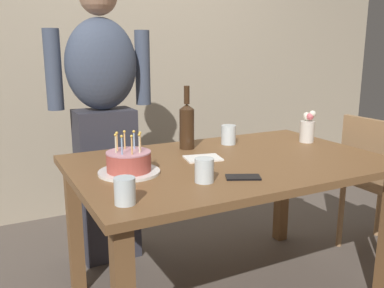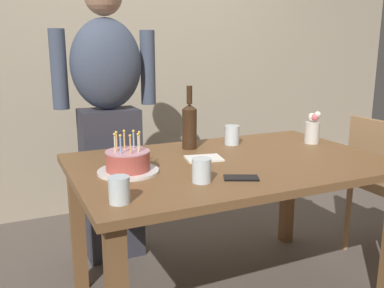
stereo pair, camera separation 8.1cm
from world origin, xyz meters
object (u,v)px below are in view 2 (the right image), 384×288
(napkin_stack, at_px, (204,158))
(flower_vase, at_px, (312,129))
(cell_phone, at_px, (241,178))
(wine_bottle, at_px, (189,125))
(water_glass_far, at_px, (119,190))
(birthday_cake, at_px, (128,163))
(water_glass_near, at_px, (232,135))
(water_glass_side, at_px, (202,170))
(person_man_bearded, at_px, (109,117))

(napkin_stack, distance_m, flower_vase, 0.72)
(cell_phone, bearing_deg, flower_vase, 55.12)
(wine_bottle, relative_size, cell_phone, 2.35)
(water_glass_far, bearing_deg, napkin_stack, 37.42)
(birthday_cake, distance_m, flower_vase, 1.12)
(birthday_cake, distance_m, water_glass_far, 0.36)
(water_glass_near, bearing_deg, water_glass_side, -130.04)
(birthday_cake, distance_m, wine_bottle, 0.53)
(wine_bottle, relative_size, person_man_bearded, 0.20)
(water_glass_far, distance_m, person_man_bearded, 1.08)
(water_glass_near, bearing_deg, flower_vase, -20.35)
(birthday_cake, xyz_separation_m, water_glass_side, (0.23, -0.25, 0.00))
(water_glass_side, xyz_separation_m, cell_phone, (0.17, -0.03, -0.05))
(water_glass_near, relative_size, flower_vase, 0.58)
(water_glass_side, xyz_separation_m, person_man_bearded, (-0.14, 0.96, 0.08))
(water_glass_near, relative_size, wine_bottle, 0.32)
(wine_bottle, bearing_deg, napkin_stack, -96.74)
(cell_phone, relative_size, napkin_stack, 0.83)
(birthday_cake, bearing_deg, wine_bottle, 34.76)
(water_glass_side, distance_m, wine_bottle, 0.59)
(water_glass_near, bearing_deg, cell_phone, -116.45)
(napkin_stack, xyz_separation_m, flower_vase, (0.72, 0.06, 0.08))
(person_man_bearded, bearing_deg, water_glass_side, 98.50)
(wine_bottle, height_order, napkin_stack, wine_bottle)
(wine_bottle, bearing_deg, water_glass_near, -2.53)
(water_glass_near, bearing_deg, napkin_stack, -142.26)
(cell_phone, height_order, flower_vase, flower_vase)
(napkin_stack, bearing_deg, water_glass_side, -117.71)
(wine_bottle, relative_size, napkin_stack, 1.95)
(water_glass_far, xyz_separation_m, person_man_bearded, (0.22, 1.05, 0.09))
(water_glass_far, height_order, cell_phone, water_glass_far)
(water_glass_far, bearing_deg, birthday_cake, 69.19)
(water_glass_side, xyz_separation_m, wine_bottle, (0.19, 0.55, 0.08))
(water_glass_near, distance_m, person_man_bearded, 0.74)
(birthday_cake, distance_m, water_glass_side, 0.34)
(water_glass_side, relative_size, cell_phone, 0.68)
(person_man_bearded, bearing_deg, water_glass_near, 144.34)
(birthday_cake, relative_size, napkin_stack, 1.54)
(birthday_cake, distance_m, cell_phone, 0.49)
(water_glass_near, xyz_separation_m, napkin_stack, (-0.28, -0.22, -0.05))
(water_glass_far, height_order, flower_vase, flower_vase)
(napkin_stack, bearing_deg, birthday_cake, -170.78)
(wine_bottle, height_order, flower_vase, wine_bottle)
(napkin_stack, bearing_deg, flower_vase, 4.76)
(water_glass_near, distance_m, cell_phone, 0.63)
(water_glass_far, distance_m, flower_vase, 1.33)
(birthday_cake, distance_m, water_glass_near, 0.74)
(wine_bottle, bearing_deg, water_glass_side, -109.44)
(birthday_cake, bearing_deg, water_glass_near, 22.62)
(cell_phone, distance_m, person_man_bearded, 1.05)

